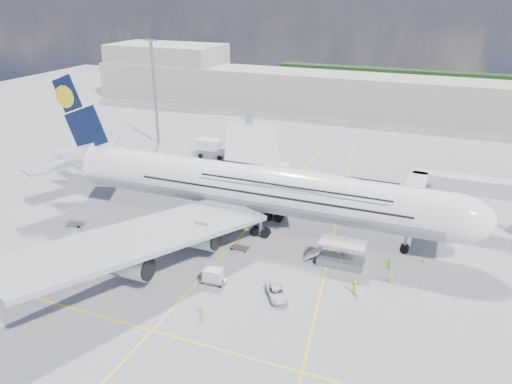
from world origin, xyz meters
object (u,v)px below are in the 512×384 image
at_px(light_mast, 155,91).
at_px(dolly_back, 75,224).
at_px(cone_wing_left_inner, 252,206).
at_px(cone_wing_left_outer, 262,177).
at_px(dolly_nose_far, 213,276).
at_px(crew_nose, 391,279).
at_px(baggage_tug, 147,243).
at_px(cargo_loader, 340,257).
at_px(service_van, 277,293).
at_px(cone_tail, 57,203).
at_px(crew_van, 355,287).
at_px(cone_wing_right_inner, 214,243).
at_px(catering_truck_inner, 280,175).
at_px(crew_wing, 112,236).
at_px(dolly_row_c, 160,228).
at_px(jet_bridge, 448,189).
at_px(cone_wing_right_outer, 139,265).
at_px(cone_nose, 423,261).
at_px(dolly_row_b, 149,235).
at_px(catering_truck_outer, 212,149).
at_px(crew_tug, 201,310).
at_px(dolly_nose_near, 240,248).
at_px(crew_loader, 389,264).
at_px(airliner, 252,187).
at_px(dolly_row_a, 58,243).

relative_size(light_mast, dolly_back, 7.66).
height_order(cone_wing_left_inner, cone_wing_left_outer, cone_wing_left_inner).
bearing_deg(dolly_nose_far, crew_nose, 19.56).
bearing_deg(baggage_tug, cargo_loader, 1.67).
distance_m(service_van, cone_tail, 48.86).
xyz_separation_m(service_van, crew_van, (9.05, 4.77, 0.29)).
bearing_deg(cone_wing_right_inner, catering_truck_inner, 88.44).
distance_m(crew_wing, crew_van, 38.39).
bearing_deg(service_van, cone_tail, 131.87).
bearing_deg(cone_wing_left_inner, dolly_row_c, -122.14).
height_order(jet_bridge, dolly_back, jet_bridge).
relative_size(dolly_back, cone_wing_right_outer, 6.15).
bearing_deg(cone_nose, dolly_row_c, -170.86).
bearing_deg(cargo_loader, crew_wing, -170.01).
relative_size(baggage_tug, cone_wing_left_outer, 5.41).
height_order(dolly_row_b, catering_truck_outer, catering_truck_outer).
bearing_deg(crew_wing, crew_tug, -122.72).
bearing_deg(crew_van, cone_wing_right_outer, 77.55).
bearing_deg(dolly_nose_near, cone_tail, 177.93).
height_order(cargo_loader, cone_tail, cargo_loader).
relative_size(catering_truck_inner, service_van, 1.50).
bearing_deg(cone_wing_left_outer, dolly_nose_near, -74.97).
bearing_deg(cone_wing_right_inner, crew_loader, 5.58).
xyz_separation_m(crew_loader, cone_wing_left_outer, (-29.77, 27.25, -0.62)).
height_order(jet_bridge, catering_truck_inner, jet_bridge).
relative_size(dolly_row_c, service_van, 0.79).
bearing_deg(baggage_tug, crew_loader, 1.37).
bearing_deg(jet_bridge, cone_wing_right_outer, -143.46).
xyz_separation_m(jet_bridge, cone_wing_left_inner, (-32.41, -4.23, -6.56)).
distance_m(dolly_nose_near, crew_van, 19.19).
height_order(light_mast, dolly_nose_near, light_mast).
relative_size(airliner, dolly_row_a, 24.32).
bearing_deg(crew_van, cone_wing_left_inner, 26.89).
height_order(dolly_back, cone_nose, cone_nose).
bearing_deg(cone_nose, crew_nose, -116.08).
bearing_deg(cone_wing_right_outer, dolly_row_a, 177.99).
bearing_deg(crew_tug, baggage_tug, 163.38).
bearing_deg(dolly_back, crew_van, -33.25).
relative_size(service_van, cone_wing_left_outer, 9.80).
relative_size(dolly_row_a, dolly_nose_near, 1.15).
relative_size(airliner, cone_tail, 131.81).
height_order(dolly_row_b, service_van, service_van).
xyz_separation_m(service_van, crew_nose, (13.18, 8.79, 0.10)).
height_order(dolly_row_b, crew_tug, crew_tug).
relative_size(dolly_row_c, crew_tug, 2.35).
xyz_separation_m(dolly_row_a, catering_truck_inner, (23.05, 37.72, 1.52)).
distance_m(dolly_row_b, dolly_back, 13.86).
bearing_deg(catering_truck_inner, crew_loader, -74.89).
bearing_deg(cone_wing_left_outer, light_mast, 157.92).
xyz_separation_m(catering_truck_outer, cone_tail, (-14.08, -35.05, -1.73)).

